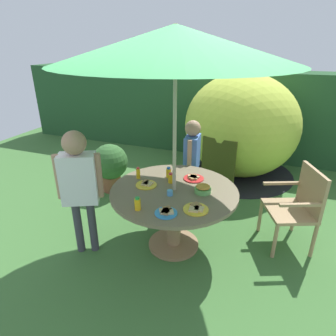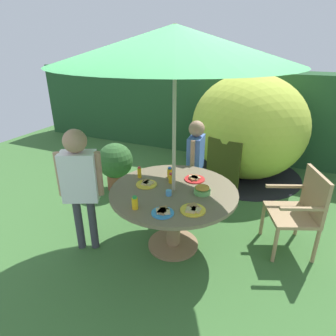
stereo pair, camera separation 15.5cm
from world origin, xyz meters
TOP-DOWN VIEW (x-y plane):
  - ground_plane at (0.00, 0.00)m, footprint 10.00×10.00m
  - hedge_backdrop at (0.00, 3.25)m, footprint 9.00×0.70m
  - garden_table at (0.00, 0.00)m, footprint 1.33×1.33m
  - patio_umbrella at (0.00, 0.00)m, footprint 2.15×2.15m
  - wooden_chair at (1.24, 0.51)m, footprint 0.61×0.65m
  - dome_tent at (0.37, 2.24)m, footprint 2.27×2.27m
  - potted_plant at (-1.34, 0.92)m, footprint 0.53×0.53m
  - child_in_blue_shirt at (-0.09, 0.95)m, footprint 0.20×0.41m
  - child_in_white_shirt at (-0.86, -0.41)m, footprint 0.42×0.33m
  - snack_bowl at (0.29, 0.05)m, footprint 0.17×0.17m
  - plate_front_edge at (0.08, -0.45)m, footprint 0.20×0.20m
  - plate_center_back at (-0.31, -0.01)m, footprint 0.22×0.22m
  - plate_mid_right at (0.32, -0.30)m, footprint 0.23×0.23m
  - plate_center_front at (0.12, 0.32)m, footprint 0.23×0.23m
  - juice_bottle_near_left at (-0.18, -0.48)m, footprint 0.06×0.06m
  - juice_bottle_near_right at (-0.47, 0.12)m, footprint 0.04×0.04m
  - juice_bottle_far_left at (-0.16, 0.26)m, footprint 0.06×0.06m
  - juice_bottle_far_right at (-0.09, 0.14)m, footprint 0.06×0.06m
  - cup_near at (-0.00, -0.13)m, footprint 0.06×0.06m

SIDE VIEW (x-z plane):
  - ground_plane at x=0.00m, z-range -0.02..0.00m
  - potted_plant at x=-1.34m, z-range 0.06..0.79m
  - wooden_chair at x=1.24m, z-range 0.06..0.97m
  - garden_table at x=0.00m, z-range 0.20..0.90m
  - plate_center_back at x=-0.31m, z-range 0.70..0.73m
  - plate_mid_right at x=0.32m, z-range 0.70..0.73m
  - plate_center_front at x=0.12m, z-range 0.70..0.73m
  - plate_front_edge at x=0.08m, z-range 0.70..0.73m
  - cup_near at x=0.00m, z-range 0.70..0.76m
  - snack_bowl at x=0.29m, z-range 0.70..0.79m
  - juice_bottle_far_right at x=-0.09m, z-range 0.70..0.81m
  - juice_bottle_far_left at x=-0.16m, z-range 0.70..0.82m
  - juice_bottle_near_left at x=-0.18m, z-range 0.70..0.83m
  - juice_bottle_near_right at x=-0.47m, z-range 0.70..0.83m
  - child_in_blue_shirt at x=-0.09m, z-range 0.17..1.37m
  - hedge_backdrop at x=0.00m, z-range 0.00..1.62m
  - dome_tent at x=0.37m, z-range -0.01..1.68m
  - child_in_white_shirt at x=-0.86m, z-range 0.19..1.55m
  - patio_umbrella at x=0.00m, z-range 0.96..3.21m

